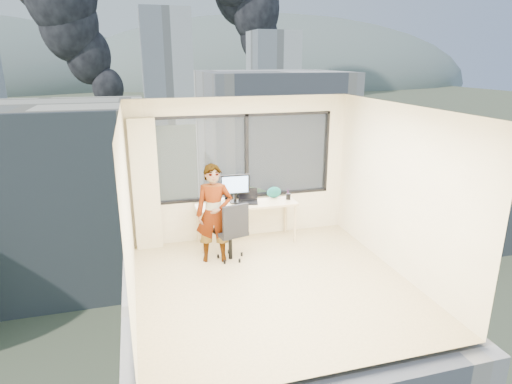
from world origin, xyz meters
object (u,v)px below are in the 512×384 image
object	(u,v)px
desk	(246,222)
game_console	(216,200)
person	(214,214)
monitor	(235,188)
laptop	(248,197)
chair	(230,230)
handbag	(274,192)

from	to	relation	value
desk	game_console	world-z (taller)	game_console
person	monitor	world-z (taller)	person
laptop	chair	bearing A→B (deg)	-113.59
chair	handbag	world-z (taller)	chair
game_console	desk	bearing A→B (deg)	-10.75
game_console	handbag	xyz separation A→B (m)	(1.09, -0.06, 0.07)
game_console	handbag	size ratio (longest dim) A/B	1.17
monitor	desk	bearing A→B (deg)	-21.00
monitor	laptop	distance (m)	0.28
person	laptop	distance (m)	0.92
game_console	monitor	bearing A→B (deg)	-10.78
game_console	laptop	world-z (taller)	laptop
laptop	person	bearing A→B (deg)	-127.71
chair	monitor	bearing A→B (deg)	56.11
desk	laptop	world-z (taller)	laptop
desk	person	size ratio (longest dim) A/B	1.10
monitor	game_console	xyz separation A→B (m)	(-0.33, 0.14, -0.22)
desk	laptop	size ratio (longest dim) A/B	4.91
chair	monitor	xyz separation A→B (m)	(0.26, 0.71, 0.49)
handbag	desk	bearing A→B (deg)	-166.11
desk	monitor	distance (m)	0.67
desk	handbag	world-z (taller)	handbag
person	chair	bearing A→B (deg)	2.06
desk	game_console	bearing A→B (deg)	156.72
chair	handbag	distance (m)	1.33
handbag	game_console	bearing A→B (deg)	175.36
chair	monitor	world-z (taller)	monitor
person	game_console	distance (m)	0.83
person	game_console	size ratio (longest dim) A/B	5.13
monitor	handbag	distance (m)	0.78
chair	person	size ratio (longest dim) A/B	0.64
game_console	handbag	distance (m)	1.09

